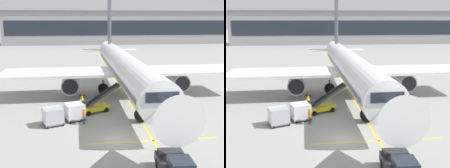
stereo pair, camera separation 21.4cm
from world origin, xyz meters
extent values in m
plane|color=gray|center=(0.00, 0.00, 0.00)|extent=(600.00, 600.00, 0.00)
cylinder|color=white|center=(3.18, 14.21, 3.99)|extent=(4.03, 33.65, 3.87)
cube|color=slate|center=(3.18, 14.21, 3.99)|extent=(4.07, 32.31, 0.46)
cone|color=white|center=(3.27, -4.54, 3.99)|extent=(3.69, 3.89, 3.68)
cone|color=white|center=(3.08, 34.12, 4.28)|extent=(3.32, 6.21, 3.29)
cube|color=white|center=(-5.59, 15.01, 3.41)|extent=(16.01, 6.80, 0.36)
cylinder|color=#93969E|center=(-4.35, 14.34, 2.03)|extent=(2.42, 4.38, 2.40)
cylinder|color=black|center=(-4.34, 12.11, 2.03)|extent=(2.04, 0.13, 2.04)
cube|color=white|center=(11.93, 15.10, 3.41)|extent=(16.01, 6.80, 0.36)
cylinder|color=#93969E|center=(10.70, 14.42, 2.03)|extent=(2.42, 4.38, 2.40)
cylinder|color=black|center=(10.71, 12.18, 2.03)|extent=(2.04, 0.13, 2.04)
cube|color=slate|center=(3.09, 32.58, 9.81)|extent=(0.30, 4.04, 10.09)
cube|color=white|center=(3.09, 32.27, 4.57)|extent=(10.88, 2.74, 0.20)
cube|color=#1E2633|center=(3.26, -1.83, 4.57)|extent=(2.72, 1.75, 0.85)
cylinder|color=#47474C|center=(3.23, 4.12, 1.42)|extent=(0.22, 0.22, 1.28)
sphere|color=black|center=(3.23, 4.12, 0.78)|extent=(1.56, 1.56, 1.56)
cylinder|color=#47474C|center=(0.27, 15.88, 1.42)|extent=(0.22, 0.22, 1.28)
sphere|color=black|center=(0.27, 15.88, 0.78)|extent=(1.56, 1.56, 1.56)
cylinder|color=#47474C|center=(6.07, 15.91, 1.42)|extent=(0.22, 0.22, 1.28)
sphere|color=black|center=(6.07, 15.91, 0.78)|extent=(1.56, 1.56, 1.56)
cube|color=gold|center=(-1.51, 7.84, 0.50)|extent=(3.76, 2.95, 0.44)
cube|color=black|center=(-2.51, 7.75, 1.07)|extent=(0.79, 0.77, 0.70)
cylinder|color=#333338|center=(-1.90, 8.05, 1.12)|extent=(0.08, 0.08, 0.80)
cube|color=gold|center=(-0.45, 8.37, 1.78)|extent=(4.71, 2.95, 2.26)
cube|color=black|center=(-0.45, 8.37, 1.87)|extent=(4.52, 2.76, 2.11)
cube|color=#333338|center=(-0.25, 7.98, 1.90)|extent=(4.28, 2.17, 2.29)
cube|color=#333338|center=(-0.64, 8.76, 1.90)|extent=(4.28, 2.17, 2.29)
cylinder|color=black|center=(-0.12, 7.71, 0.28)|extent=(0.59, 0.43, 0.56)
cylinder|color=black|center=(-0.77, 9.03, 0.28)|extent=(0.59, 0.43, 0.56)
cylinder|color=black|center=(-2.25, 6.65, 0.28)|extent=(0.59, 0.43, 0.56)
cylinder|color=black|center=(-2.90, 7.97, 0.28)|extent=(0.59, 0.43, 0.56)
cube|color=#515156|center=(-3.73, 5.43, 0.21)|extent=(2.44, 2.21, 0.12)
cylinder|color=#4C4C51|center=(-4.98, 4.94, 0.20)|extent=(0.68, 0.32, 0.07)
cube|color=silver|center=(-3.73, 5.43, 1.02)|extent=(2.31, 2.08, 1.50)
cube|color=silver|center=(-3.87, 5.81, 1.54)|extent=(2.03, 1.43, 0.74)
cube|color=silver|center=(-4.63, 5.08, 1.02)|extent=(0.55, 1.35, 1.38)
sphere|color=black|center=(-4.72, 5.77, 0.15)|extent=(0.30, 0.30, 0.30)
sphere|color=black|center=(-4.23, 4.51, 0.15)|extent=(0.30, 0.30, 0.30)
sphere|color=black|center=(-3.22, 6.35, 0.15)|extent=(0.30, 0.30, 0.30)
sphere|color=black|center=(-2.73, 5.08, 0.15)|extent=(0.30, 0.30, 0.30)
cube|color=#515156|center=(-5.89, 4.26, 0.21)|extent=(2.44, 2.21, 0.12)
cylinder|color=#4C4C51|center=(-7.15, 3.78, 0.20)|extent=(0.68, 0.32, 0.07)
cube|color=#9EA3AD|center=(-5.89, 4.26, 1.02)|extent=(2.31, 2.08, 1.50)
cube|color=#9EA3AD|center=(-6.04, 4.65, 1.54)|extent=(2.03, 1.43, 0.74)
cube|color=silver|center=(-6.79, 3.91, 1.02)|extent=(0.55, 1.35, 1.38)
sphere|color=black|center=(-6.89, 4.61, 0.15)|extent=(0.30, 0.30, 0.30)
sphere|color=black|center=(-6.40, 3.34, 0.15)|extent=(0.30, 0.30, 0.30)
sphere|color=black|center=(-5.39, 5.18, 0.15)|extent=(0.30, 0.30, 0.30)
sphere|color=black|center=(-4.90, 3.92, 0.15)|extent=(0.30, 0.30, 0.30)
cube|color=#1E2633|center=(3.12, -7.51, 1.43)|extent=(1.55, 1.62, 0.80)
cube|color=#28282D|center=(3.25, -5.09, 1.15)|extent=(1.84, 1.07, 0.24)
cylinder|color=black|center=(4.16, -5.43, 0.38)|extent=(0.32, 0.77, 0.76)
cylinder|color=black|center=(2.31, -5.33, 0.38)|extent=(0.32, 0.77, 0.76)
cylinder|color=#333847|center=(-2.81, 4.06, 0.43)|extent=(0.15, 0.15, 0.86)
cylinder|color=#333847|center=(-2.79, 4.24, 0.43)|extent=(0.15, 0.15, 0.86)
cube|color=orange|center=(-2.80, 4.15, 1.15)|extent=(0.27, 0.40, 0.58)
cube|color=white|center=(-2.93, 4.16, 1.15)|extent=(0.04, 0.34, 0.08)
sphere|color=brown|center=(-2.80, 4.15, 1.56)|extent=(0.21, 0.21, 0.21)
sphere|color=yellow|center=(-2.80, 4.15, 1.63)|extent=(0.23, 0.23, 0.23)
cylinder|color=orange|center=(-2.82, 3.91, 1.10)|extent=(0.09, 0.09, 0.56)
cylinder|color=orange|center=(-2.78, 4.39, 1.10)|extent=(0.09, 0.09, 0.56)
cylinder|color=black|center=(-2.84, 8.66, 0.43)|extent=(0.15, 0.15, 0.86)
cylinder|color=black|center=(-2.95, 8.51, 0.43)|extent=(0.15, 0.15, 0.86)
cube|color=yellow|center=(-2.89, 8.58, 1.15)|extent=(0.42, 0.45, 0.58)
cube|color=white|center=(-2.79, 8.51, 1.15)|extent=(0.21, 0.28, 0.08)
sphere|color=beige|center=(-2.89, 8.58, 1.56)|extent=(0.21, 0.21, 0.21)
sphere|color=yellow|center=(-2.89, 8.58, 1.63)|extent=(0.23, 0.23, 0.23)
cylinder|color=yellow|center=(-2.75, 8.78, 1.10)|extent=(0.09, 0.09, 0.56)
cylinder|color=yellow|center=(-3.03, 8.39, 1.10)|extent=(0.09, 0.09, 0.56)
cylinder|color=#333847|center=(-4.32, 6.64, 0.43)|extent=(0.15, 0.15, 0.86)
cylinder|color=#333847|center=(-4.17, 6.74, 0.43)|extent=(0.15, 0.15, 0.86)
cube|color=orange|center=(-4.25, 6.69, 1.15)|extent=(0.45, 0.41, 0.58)
cube|color=white|center=(-4.32, 6.79, 1.15)|extent=(0.29, 0.20, 0.08)
sphere|color=beige|center=(-4.25, 6.69, 1.56)|extent=(0.21, 0.21, 0.21)
sphere|color=yellow|center=(-4.25, 6.69, 1.63)|extent=(0.23, 0.23, 0.23)
cylinder|color=orange|center=(-4.45, 6.55, 1.10)|extent=(0.09, 0.09, 0.56)
cylinder|color=orange|center=(-4.05, 6.82, 1.10)|extent=(0.09, 0.09, 0.56)
cylinder|color=#514C42|center=(-3.44, 5.11, 0.43)|extent=(0.15, 0.15, 0.86)
cylinder|color=#514C42|center=(-3.62, 5.09, 0.43)|extent=(0.15, 0.15, 0.86)
cube|color=orange|center=(-3.53, 5.10, 1.15)|extent=(0.41, 0.28, 0.58)
cube|color=white|center=(-3.52, 4.97, 1.15)|extent=(0.34, 0.05, 0.08)
sphere|color=tan|center=(-3.53, 5.10, 1.56)|extent=(0.21, 0.21, 0.21)
sphere|color=yellow|center=(-3.53, 5.10, 1.63)|extent=(0.23, 0.23, 0.23)
cylinder|color=orange|center=(-3.29, 5.12, 1.10)|extent=(0.09, 0.09, 0.56)
cylinder|color=orange|center=(-3.77, 5.07, 1.10)|extent=(0.09, 0.09, 0.56)
cube|color=black|center=(-2.82, 15.05, 0.03)|extent=(0.63, 0.63, 0.05)
cone|color=orange|center=(-2.82, 15.05, 0.38)|extent=(0.50, 0.50, 0.66)
cylinder|color=white|center=(-2.82, 15.05, 0.41)|extent=(0.28, 0.28, 0.08)
cube|color=yellow|center=(3.23, 14.21, 0.00)|extent=(0.20, 110.00, 0.01)
cube|color=yellow|center=(3.18, -0.68, 0.00)|extent=(12.00, 0.20, 0.01)
cube|color=#939399|center=(14.88, 101.49, 6.75)|extent=(97.68, 14.18, 13.50)
cube|color=#1E2633|center=(14.88, 94.35, 7.09)|extent=(94.75, 0.10, 6.07)
cube|color=slate|center=(14.88, 100.08, 13.85)|extent=(96.71, 12.05, 0.70)
camera|label=1|loc=(-3.20, -22.89, 10.51)|focal=44.47mm
camera|label=2|loc=(-2.99, -22.91, 10.51)|focal=44.47mm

